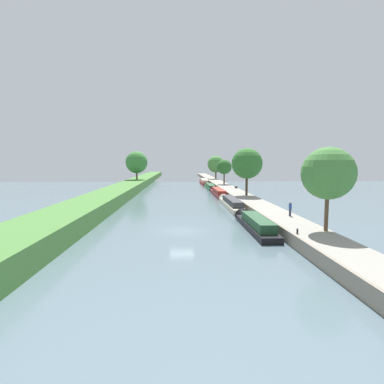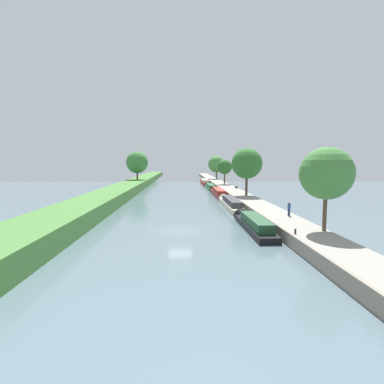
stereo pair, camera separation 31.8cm
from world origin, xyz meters
The scene contains 18 objects.
ground_plane centered at (0.00, 0.00, 0.00)m, with size 160.00×160.00×0.00m, color slate.
left_grassy_bank centered at (-12.69, 0.00, 1.03)m, with size 6.09×260.00×2.05m.
right_towpath centered at (11.57, 0.00, 0.56)m, with size 3.86×260.00×1.12m.
stone_quay centered at (9.52, 0.00, 0.59)m, with size 0.25×260.00×1.17m.
narrowboat_black centered at (7.97, 0.67, 0.61)m, with size 2.02×13.22×2.17m.
narrowboat_cream centered at (8.07, 16.93, 0.65)m, with size 1.92×16.19×2.13m.
narrowboat_maroon centered at (8.19, 34.61, 0.62)m, with size 1.99×16.92×2.14m.
narrowboat_green centered at (8.15, 51.82, 0.49)m, with size 1.95×15.67×1.86m.
narrowboat_red centered at (7.90, 69.53, 0.63)m, with size 2.09×16.64×2.17m.
tree_rightbank_near centered at (12.98, -5.32, 6.28)m, with size 4.68×4.68×7.51m.
tree_rightbank_midnear centered at (12.12, 23.78, 6.97)m, with size 5.60×5.60×8.66m.
tree_rightbank_midfar centered at (12.08, 52.11, 5.85)m, with size 4.05×4.05×6.77m.
tree_rightbank_far centered at (12.92, 78.72, 6.38)m, with size 6.05×6.05×8.30m.
tree_leftbank_downstream centered at (-12.75, 58.73, 7.11)m, with size 6.37×6.37×8.25m.
person_walking centered at (12.45, 2.24, 2.00)m, with size 0.34×0.34×1.66m.
mooring_bollard_near centered at (9.94, -6.44, 1.35)m, with size 0.16×0.16×0.45m.
mooring_bollard_far centered at (9.94, 76.97, 1.35)m, with size 0.16×0.16×0.45m.
park_bench centered at (13.05, 39.24, 1.47)m, with size 0.44×1.50×0.47m.
Camera 2 is at (0.12, -32.09, 7.33)m, focal length 28.78 mm.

